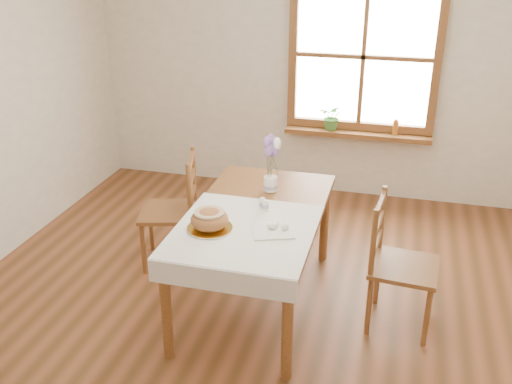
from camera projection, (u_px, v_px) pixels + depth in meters
ground at (245, 324)px, 4.04m from camera, size 5.00×5.00×0.00m
room_walls at (243, 87)px, 3.34m from camera, size 4.60×5.10×2.65m
window at (364, 57)px, 5.50m from camera, size 1.46×0.08×1.46m
window_sill at (357, 134)px, 5.75m from camera, size 1.46×0.20×0.05m
dining_table at (256, 222)px, 4.03m from camera, size 0.90×1.60×0.75m
table_linen at (244, 231)px, 3.72m from camera, size 0.91×0.99×0.01m
chair_left at (168, 210)px, 4.64m from camera, size 0.57×0.55×0.96m
chair_right at (405, 265)px, 3.86m from camera, size 0.50×0.48×0.95m
bread_plate at (210, 228)px, 3.72m from camera, size 0.33×0.33×0.02m
bread_loaf at (209, 218)px, 3.69m from camera, size 0.25×0.25×0.14m
egg_napkin at (273, 231)px, 3.69m from camera, size 0.32×0.30×0.01m
eggs at (273, 228)px, 3.68m from camera, size 0.25×0.24×0.04m
salt_shaker at (265, 205)px, 3.96m from camera, size 0.06×0.06×0.09m
pepper_shaker at (262, 203)px, 4.00m from camera, size 0.05×0.05×0.09m
flower_vase at (270, 185)px, 4.28m from camera, size 0.11×0.11×0.11m
lavender_bouquet at (271, 157)px, 4.19m from camera, size 0.18×0.18×0.34m
potted_plant at (332, 120)px, 5.76m from camera, size 0.31×0.33×0.21m
amber_bottle at (395, 127)px, 5.62m from camera, size 0.06×0.06×0.16m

